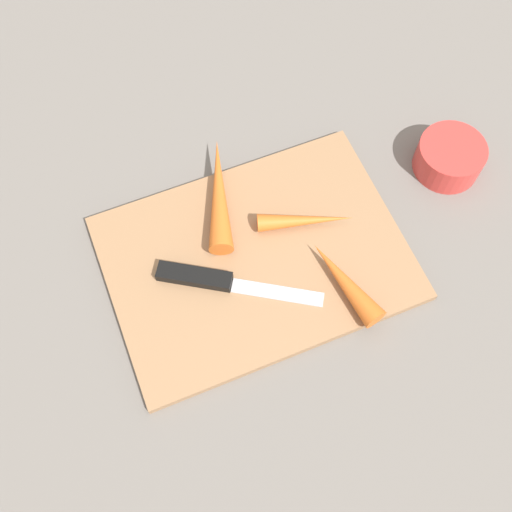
{
  "coord_description": "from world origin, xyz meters",
  "views": [
    {
      "loc": [
        0.12,
        0.29,
        0.69
      ],
      "look_at": [
        0.0,
        0.0,
        0.01
      ],
      "focal_mm": 42.83,
      "sensor_mm": 36.0,
      "label": 1
    }
  ],
  "objects": [
    {
      "name": "cutting_board",
      "position": [
        0.0,
        0.0,
        0.01
      ],
      "size": [
        0.36,
        0.26,
        0.01
      ],
      "primitive_type": "cube",
      "color": "#99704C",
      "rests_on": "ground_plane"
    },
    {
      "name": "ground_plane",
      "position": [
        0.0,
        0.0,
        0.0
      ],
      "size": [
        1.4,
        1.4,
        0.0
      ],
      "primitive_type": "plane",
      "color": "slate"
    },
    {
      "name": "carrot_medium",
      "position": [
        -0.07,
        -0.02,
        0.02
      ],
      "size": [
        0.12,
        0.06,
        0.02
      ],
      "primitive_type": "cone",
      "rotation": [
        0.0,
        1.57,
        2.82
      ],
      "color": "orange",
      "rests_on": "cutting_board"
    },
    {
      "name": "carrot_longest",
      "position": [
        0.01,
        -0.09,
        0.03
      ],
      "size": [
        0.08,
        0.16,
        0.03
      ],
      "primitive_type": "cone",
      "rotation": [
        0.0,
        1.57,
        4.39
      ],
      "color": "orange",
      "rests_on": "cutting_board"
    },
    {
      "name": "knife",
      "position": [
        0.07,
        0.01,
        0.02
      ],
      "size": [
        0.18,
        0.12,
        0.01
      ],
      "rotation": [
        0.0,
        0.0,
        2.58
      ],
      "color": "#B7B7BC",
      "rests_on": "cutting_board"
    },
    {
      "name": "small_bowl",
      "position": [
        -0.29,
        -0.03,
        0.02
      ],
      "size": [
        0.09,
        0.09,
        0.04
      ],
      "primitive_type": "cylinder",
      "color": "red",
      "rests_on": "ground_plane"
    },
    {
      "name": "carrot_shortest",
      "position": [
        -0.08,
        0.08,
        0.03
      ],
      "size": [
        0.05,
        0.12,
        0.03
      ],
      "primitive_type": "cone",
      "rotation": [
        0.0,
        1.57,
        4.94
      ],
      "color": "orange",
      "rests_on": "cutting_board"
    }
  ]
}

